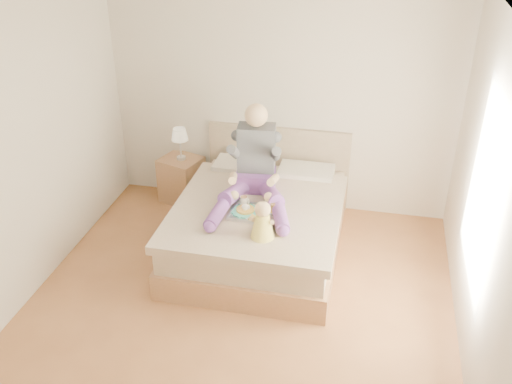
% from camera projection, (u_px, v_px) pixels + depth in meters
% --- Properties ---
extents(room, '(4.02, 4.22, 2.71)m').
position_uv_depth(room, '(244.00, 167.00, 4.62)').
color(room, brown).
rests_on(room, ground).
extents(bed, '(1.70, 2.18, 1.00)m').
position_uv_depth(bed, '(261.00, 221.00, 6.14)').
color(bed, '#8D6241').
rests_on(bed, ground).
extents(nightstand, '(0.57, 0.53, 0.57)m').
position_uv_depth(nightstand, '(182.00, 179.00, 7.05)').
color(nightstand, '#8D6241').
rests_on(nightstand, ground).
extents(lamp, '(0.20, 0.20, 0.40)m').
position_uv_depth(lamp, '(180.00, 136.00, 6.76)').
color(lamp, silver).
rests_on(lamp, nightstand).
extents(adult, '(0.82, 1.22, 0.98)m').
position_uv_depth(adult, '(254.00, 170.00, 5.92)').
color(adult, '#623585').
rests_on(adult, bed).
extents(tray, '(0.49, 0.40, 0.13)m').
position_uv_depth(tray, '(254.00, 212.00, 5.69)').
color(tray, silver).
rests_on(tray, bed).
extents(baby, '(0.25, 0.34, 0.37)m').
position_uv_depth(baby, '(263.00, 222.00, 5.28)').
color(baby, '#FFE850').
rests_on(baby, bed).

